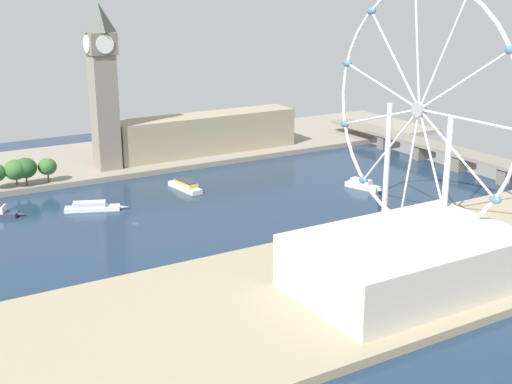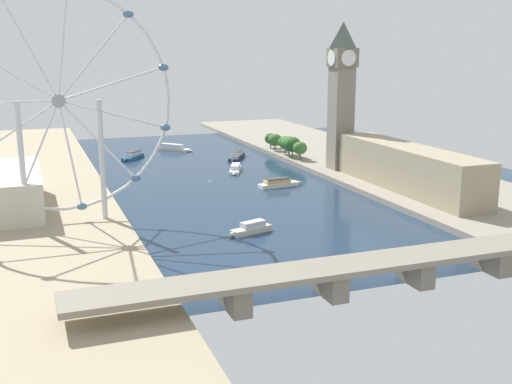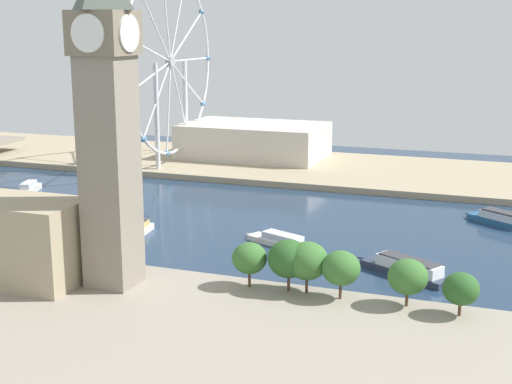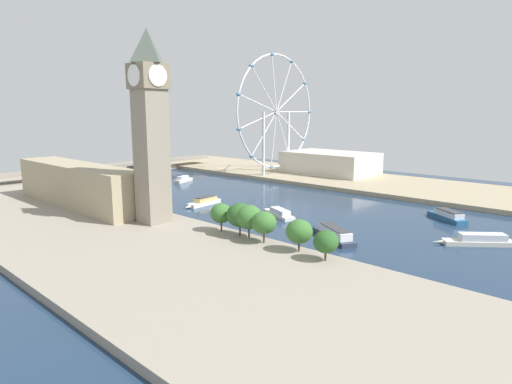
{
  "view_description": "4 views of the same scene",
  "coord_description": "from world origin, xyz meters",
  "px_view_note": "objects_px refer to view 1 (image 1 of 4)",
  "views": [
    {
      "loc": [
        285.37,
        -105.42,
        103.3
      ],
      "look_at": [
        22.19,
        51.89,
        10.46
      ],
      "focal_mm": 48.25,
      "sensor_mm": 36.0,
      "label": 1
    },
    {
      "loc": [
        105.02,
        364.3,
        78.88
      ],
      "look_at": [
        4.54,
        95.66,
        11.89
      ],
      "focal_mm": 43.53,
      "sensor_mm": 36.0,
      "label": 2
    },
    {
      "loc": [
        -250.43,
        -88.44,
        74.31
      ],
      "look_at": [
        2.87,
        5.06,
        12.35
      ],
      "focal_mm": 50.63,
      "sensor_mm": 36.0,
      "label": 3
    },
    {
      "loc": [
        -200.45,
        -162.48,
        56.39
      ],
      "look_at": [
        -9.1,
        16.07,
        8.22
      ],
      "focal_mm": 30.53,
      "sensor_mm": 36.0,
      "label": 4
    }
  ],
  "objects_px": {
    "tour_boat_4": "(363,185)",
    "ferris_wheel": "(419,112)",
    "riverside_hall": "(406,261)",
    "river_bridge": "(444,151)",
    "clock_tower": "(103,85)",
    "parliament_block": "(206,133)",
    "tour_boat_1": "(185,186)",
    "tour_boat_3": "(92,207)"
  },
  "relations": [
    {
      "from": "ferris_wheel",
      "to": "tour_boat_1",
      "type": "distance_m",
      "value": 139.99
    },
    {
      "from": "tour_boat_1",
      "to": "tour_boat_3",
      "type": "distance_m",
      "value": 53.59
    },
    {
      "from": "ferris_wheel",
      "to": "tour_boat_4",
      "type": "bearing_deg",
      "value": 154.03
    },
    {
      "from": "riverside_hall",
      "to": "tour_boat_1",
      "type": "height_order",
      "value": "riverside_hall"
    },
    {
      "from": "river_bridge",
      "to": "tour_boat_3",
      "type": "height_order",
      "value": "river_bridge"
    },
    {
      "from": "tour_boat_3",
      "to": "parliament_block",
      "type": "bearing_deg",
      "value": 57.57
    },
    {
      "from": "ferris_wheel",
      "to": "riverside_hall",
      "type": "relative_size",
      "value": 1.32
    },
    {
      "from": "parliament_block",
      "to": "river_bridge",
      "type": "bearing_deg",
      "value": 51.94
    },
    {
      "from": "riverside_hall",
      "to": "tour_boat_3",
      "type": "xyz_separation_m",
      "value": [
        -145.72,
        -64.0,
        -10.54
      ]
    },
    {
      "from": "parliament_block",
      "to": "ferris_wheel",
      "type": "relative_size",
      "value": 1.13
    },
    {
      "from": "ferris_wheel",
      "to": "river_bridge",
      "type": "xyz_separation_m",
      "value": [
        -90.7,
        110.91,
        -47.8
      ]
    },
    {
      "from": "ferris_wheel",
      "to": "clock_tower",
      "type": "bearing_deg",
      "value": -158.37
    },
    {
      "from": "clock_tower",
      "to": "tour_boat_1",
      "type": "relative_size",
      "value": 3.17
    },
    {
      "from": "clock_tower",
      "to": "parliament_block",
      "type": "distance_m",
      "value": 75.42
    },
    {
      "from": "ferris_wheel",
      "to": "tour_boat_4",
      "type": "distance_m",
      "value": 98.3
    },
    {
      "from": "parliament_block",
      "to": "tour_boat_3",
      "type": "relative_size",
      "value": 3.96
    },
    {
      "from": "clock_tower",
      "to": "riverside_hall",
      "type": "height_order",
      "value": "clock_tower"
    },
    {
      "from": "riverside_hall",
      "to": "river_bridge",
      "type": "xyz_separation_m",
      "value": [
        -124.12,
        144.73,
        -4.46
      ]
    },
    {
      "from": "tour_boat_1",
      "to": "tour_boat_3",
      "type": "height_order",
      "value": "tour_boat_1"
    },
    {
      "from": "tour_boat_4",
      "to": "clock_tower",
      "type": "bearing_deg",
      "value": -151.41
    },
    {
      "from": "riverside_hall",
      "to": "river_bridge",
      "type": "relative_size",
      "value": 0.38
    },
    {
      "from": "riverside_hall",
      "to": "tour_boat_1",
      "type": "bearing_deg",
      "value": -175.87
    },
    {
      "from": "parliament_block",
      "to": "river_bridge",
      "type": "xyz_separation_m",
      "value": [
        88.77,
        113.39,
        -7.01
      ]
    },
    {
      "from": "river_bridge",
      "to": "clock_tower",
      "type": "bearing_deg",
      "value": -114.62
    },
    {
      "from": "parliament_block",
      "to": "tour_boat_3",
      "type": "xyz_separation_m",
      "value": [
        67.17,
        -95.35,
        -13.09
      ]
    },
    {
      "from": "tour_boat_1",
      "to": "tour_boat_3",
      "type": "bearing_deg",
      "value": 93.0
    },
    {
      "from": "tour_boat_4",
      "to": "tour_boat_3",
      "type": "bearing_deg",
      "value": -123.96
    },
    {
      "from": "tour_boat_4",
      "to": "riverside_hall",
      "type": "bearing_deg",
      "value": -51.08
    },
    {
      "from": "ferris_wheel",
      "to": "tour_boat_3",
      "type": "distance_m",
      "value": 158.38
    },
    {
      "from": "tour_boat_4",
      "to": "ferris_wheel",
      "type": "bearing_deg",
      "value": -44.01
    },
    {
      "from": "riverside_hall",
      "to": "river_bridge",
      "type": "distance_m",
      "value": 190.72
    },
    {
      "from": "clock_tower",
      "to": "tour_boat_1",
      "type": "bearing_deg",
      "value": 24.54
    },
    {
      "from": "tour_boat_3",
      "to": "tour_boat_1",
      "type": "bearing_deg",
      "value": 32.04
    },
    {
      "from": "tour_boat_1",
      "to": "riverside_hall",
      "type": "bearing_deg",
      "value": 177.49
    },
    {
      "from": "tour_boat_3",
      "to": "tour_boat_4",
      "type": "distance_m",
      "value": 139.26
    },
    {
      "from": "tour_boat_1",
      "to": "parliament_block",
      "type": "bearing_deg",
      "value": -42.79
    },
    {
      "from": "clock_tower",
      "to": "riverside_hall",
      "type": "xyz_separation_m",
      "value": [
        206.4,
        34.79,
        -38.23
      ]
    },
    {
      "from": "ferris_wheel",
      "to": "river_bridge",
      "type": "distance_m",
      "value": 151.04
    },
    {
      "from": "ferris_wheel",
      "to": "tour_boat_4",
      "type": "relative_size",
      "value": 4.51
    },
    {
      "from": "ferris_wheel",
      "to": "parliament_block",
      "type": "bearing_deg",
      "value": -179.21
    },
    {
      "from": "river_bridge",
      "to": "tour_boat_1",
      "type": "relative_size",
      "value": 7.02
    },
    {
      "from": "tour_boat_3",
      "to": "clock_tower",
      "type": "bearing_deg",
      "value": 86.69
    }
  ]
}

